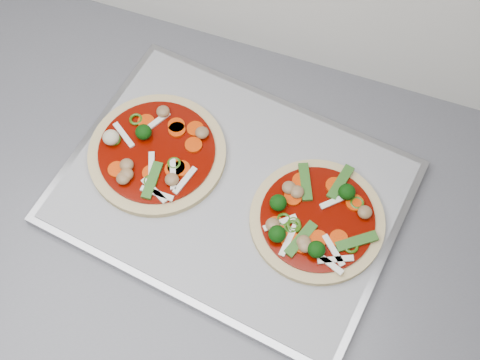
% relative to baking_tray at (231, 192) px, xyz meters
% --- Properties ---
extents(base_cabinet, '(3.60, 0.60, 0.86)m').
position_rel_baking_tray_xyz_m(base_cabinet, '(-0.34, -0.04, -0.48)').
color(base_cabinet, silver).
rests_on(base_cabinet, ground).
extents(countertop, '(3.60, 0.60, 0.04)m').
position_rel_baking_tray_xyz_m(countertop, '(-0.34, -0.04, -0.03)').
color(countertop, '#5D5D64').
rests_on(countertop, base_cabinet).
extents(baking_tray, '(0.51, 0.41, 0.02)m').
position_rel_baking_tray_xyz_m(baking_tray, '(0.00, 0.00, 0.00)').
color(baking_tray, '#98999D').
rests_on(baking_tray, countertop).
extents(parchment, '(0.49, 0.38, 0.00)m').
position_rel_baking_tray_xyz_m(parchment, '(0.00, 0.00, 0.01)').
color(parchment, '#98989D').
rests_on(parchment, baking_tray).
extents(pizza_left, '(0.25, 0.25, 0.03)m').
position_rel_baking_tray_xyz_m(pizza_left, '(-0.12, 0.01, 0.02)').
color(pizza_left, '#CBBA7E').
rests_on(pizza_left, parchment).
extents(pizza_right, '(0.19, 0.19, 0.03)m').
position_rel_baking_tray_xyz_m(pizza_right, '(0.13, -0.01, 0.02)').
color(pizza_right, '#CBBA7E').
rests_on(pizza_right, parchment).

